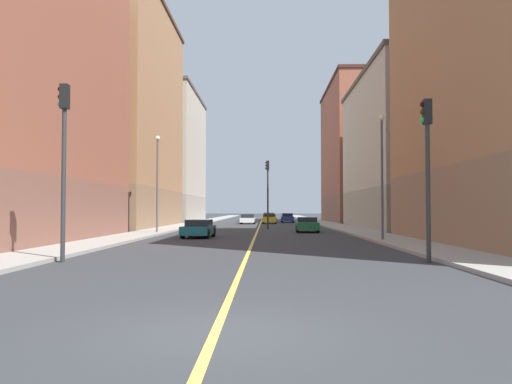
# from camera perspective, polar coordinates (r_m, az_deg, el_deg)

# --- Properties ---
(ground_plane) EXTENTS (400.00, 400.00, 0.00)m
(ground_plane) POSITION_cam_1_polar(r_m,az_deg,el_deg) (8.12, -4.69, -15.79)
(ground_plane) COLOR #313437
(ground_plane) RESTS_ON ground
(sidewalk_left) EXTENTS (2.89, 168.00, 0.15)m
(sidewalk_left) POSITION_cam_1_polar(r_m,az_deg,el_deg) (57.39, 8.91, -3.81)
(sidewalk_left) COLOR #9E9B93
(sidewalk_left) RESTS_ON ground
(sidewalk_right) EXTENTS (2.89, 168.00, 0.15)m
(sidewalk_right) POSITION_cam_1_polar(r_m,az_deg,el_deg) (57.62, -8.04, -3.81)
(sidewalk_right) COLOR #9E9B93
(sidewalk_right) RESTS_ON ground
(lane_center_stripe) EXTENTS (0.16, 154.00, 0.01)m
(lane_center_stripe) POSITION_cam_1_polar(r_m,az_deg,el_deg) (56.88, 0.42, -3.92)
(lane_center_stripe) COLOR #E5D14C
(lane_center_stripe) RESTS_ON ground
(building_left_mid) EXTENTS (8.75, 21.34, 14.94)m
(building_left_mid) POSITION_cam_1_polar(r_m,az_deg,el_deg) (50.12, 16.69, 4.46)
(building_left_mid) COLOR #9D9688
(building_left_mid) RESTS_ON ground
(building_left_far) EXTENTS (8.75, 21.36, 19.98)m
(building_left_far) POSITION_cam_1_polar(r_m,az_deg,el_deg) (73.20, 11.74, 4.39)
(building_left_far) COLOR brown
(building_left_far) RESTS_ON ground
(building_right_midblock) EXTENTS (8.75, 22.31, 23.54)m
(building_right_midblock) POSITION_cam_1_polar(r_m,az_deg,el_deg) (54.21, -14.95, 8.55)
(building_right_midblock) COLOR #8F6B4F
(building_right_midblock) RESTS_ON ground
(building_right_distant) EXTENTS (8.75, 21.28, 19.81)m
(building_right_distant) POSITION_cam_1_polar(r_m,az_deg,el_deg) (77.53, -9.91, 3.96)
(building_right_distant) COLOR #9D9688
(building_right_distant) RESTS_ON ground
(traffic_light_left_near) EXTENTS (0.40, 0.32, 5.90)m
(traffic_light_left_near) POSITION_cam_1_polar(r_m,az_deg,el_deg) (18.80, 19.22, 3.90)
(traffic_light_left_near) COLOR #2D2D2D
(traffic_light_left_near) RESTS_ON ground
(traffic_light_right_near) EXTENTS (0.40, 0.32, 6.52)m
(traffic_light_right_near) POSITION_cam_1_polar(r_m,az_deg,el_deg) (19.41, -21.39, 4.80)
(traffic_light_right_near) COLOR #2D2D2D
(traffic_light_right_near) RESTS_ON ground
(traffic_light_median_far) EXTENTS (0.40, 0.32, 6.59)m
(traffic_light_median_far) POSITION_cam_1_polar(r_m,az_deg,el_deg) (47.37, 1.36, 0.79)
(traffic_light_median_far) COLOR #2D2D2D
(traffic_light_median_far) RESTS_ON ground
(street_lamp_left_near) EXTENTS (0.36, 0.36, 7.37)m
(street_lamp_left_near) POSITION_cam_1_polar(r_m,az_deg,el_deg) (29.96, 14.38, 3.18)
(street_lamp_left_near) COLOR #4C4C51
(street_lamp_left_near) RESTS_ON ground
(street_lamp_right_near) EXTENTS (0.36, 0.36, 7.44)m
(street_lamp_right_near) POSITION_cam_1_polar(r_m,az_deg,el_deg) (38.67, -11.36, 2.06)
(street_lamp_right_near) COLOR #4C4C51
(street_lamp_right_near) RESTS_ON ground
(car_orange) EXTENTS (1.85, 4.45, 1.34)m
(car_orange) POSITION_cam_1_polar(r_m,az_deg,el_deg) (77.04, 1.50, -2.92)
(car_orange) COLOR orange
(car_orange) RESTS_ON ground
(car_teal) EXTENTS (2.00, 4.18, 1.21)m
(car_teal) POSITION_cam_1_polar(r_m,az_deg,el_deg) (33.71, -6.65, -4.23)
(car_teal) COLOR #196670
(car_teal) RESTS_ON ground
(car_blue) EXTENTS (1.80, 4.01, 1.32)m
(car_blue) POSITION_cam_1_polar(r_m,az_deg,el_deg) (71.01, 3.65, -3.02)
(car_blue) COLOR #23389E
(car_blue) RESTS_ON ground
(car_white) EXTENTS (1.96, 4.08, 1.26)m
(car_white) POSITION_cam_1_polar(r_m,az_deg,el_deg) (64.00, -0.95, -3.16)
(car_white) COLOR white
(car_white) RESTS_ON ground
(car_yellow) EXTENTS (1.98, 4.00, 1.31)m
(car_yellow) POSITION_cam_1_polar(r_m,az_deg,el_deg) (65.91, 1.56, -3.09)
(car_yellow) COLOR gold
(car_yellow) RESTS_ON ground
(car_green) EXTENTS (1.96, 4.11, 1.25)m
(car_green) POSITION_cam_1_polar(r_m,az_deg,el_deg) (41.49, 5.95, -3.79)
(car_green) COLOR #1E6B38
(car_green) RESTS_ON ground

